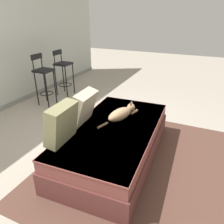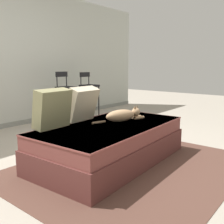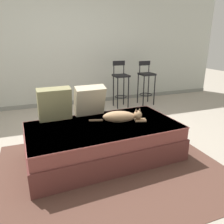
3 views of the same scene
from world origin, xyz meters
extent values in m
plane|color=#A89E8E|center=(0.00, 0.00, 0.00)|extent=(16.00, 16.00, 0.00)
cube|color=#B7BCB2|center=(0.00, 2.25, 1.30)|extent=(8.00, 0.10, 2.60)
cube|color=gray|center=(0.00, 2.20, 0.04)|extent=(8.00, 0.02, 0.09)
cube|color=brown|center=(0.00, -0.70, 0.00)|extent=(2.61, 2.12, 0.01)
cube|color=brown|center=(0.00, -0.40, 0.14)|extent=(1.95, 1.11, 0.28)
cube|color=brown|center=(0.00, -0.40, 0.37)|extent=(1.91, 1.06, 0.17)
cube|color=brown|center=(0.00, -0.40, 0.44)|extent=(1.92, 1.08, 0.02)
cube|color=#847F56|center=(-0.54, -0.01, 0.67)|extent=(0.43, 0.24, 0.44)
cube|color=beige|center=(-0.07, 0.01, 0.67)|extent=(0.42, 0.28, 0.43)
ellipsoid|color=tan|center=(0.21, -0.39, 0.53)|extent=(0.45, 0.29, 0.15)
sphere|color=tan|center=(0.45, -0.46, 0.55)|extent=(0.11, 0.11, 0.11)
cone|color=brown|center=(0.42, -0.46, 0.62)|extent=(0.03, 0.03, 0.04)
cone|color=brown|center=(0.47, -0.46, 0.62)|extent=(0.03, 0.03, 0.04)
cylinder|color=tan|center=(0.47, -0.50, 0.47)|extent=(0.14, 0.08, 0.04)
cylinder|color=tan|center=(0.49, -0.44, 0.47)|extent=(0.14, 0.08, 0.04)
cylinder|color=brown|center=(-0.06, -0.27, 0.47)|extent=(0.18, 0.08, 0.03)
cylinder|color=black|center=(0.94, 1.47, 0.35)|extent=(0.02, 0.02, 0.69)
cylinder|color=black|center=(1.20, 1.47, 0.35)|extent=(0.02, 0.02, 0.69)
cylinder|color=black|center=(0.94, 1.72, 0.35)|extent=(0.02, 0.02, 0.69)
cylinder|color=black|center=(1.20, 1.72, 0.35)|extent=(0.02, 0.02, 0.69)
torus|color=black|center=(1.07, 1.59, 0.23)|extent=(0.27, 0.27, 0.02)
cube|color=black|center=(1.07, 1.59, 0.71)|extent=(0.32, 0.32, 0.04)
cylinder|color=black|center=(0.95, 1.72, 0.83)|extent=(0.02, 0.02, 0.28)
cylinder|color=black|center=(1.19, 1.72, 0.83)|extent=(0.02, 0.02, 0.28)
cube|color=black|center=(1.07, 1.72, 0.97)|extent=(0.28, 0.03, 0.10)
cylinder|color=black|center=(1.57, 1.45, 0.35)|extent=(0.02, 0.02, 0.69)
cylinder|color=black|center=(1.86, 1.45, 0.35)|extent=(0.02, 0.02, 0.69)
cylinder|color=black|center=(1.57, 1.74, 0.35)|extent=(0.02, 0.02, 0.69)
cylinder|color=black|center=(1.86, 1.74, 0.35)|extent=(0.02, 0.02, 0.69)
torus|color=black|center=(1.72, 1.59, 0.23)|extent=(0.30, 0.30, 0.02)
cube|color=black|center=(1.72, 1.59, 0.71)|extent=(0.32, 0.32, 0.04)
cylinder|color=black|center=(1.60, 1.72, 0.82)|extent=(0.02, 0.02, 0.25)
cylinder|color=black|center=(1.84, 1.72, 0.82)|extent=(0.02, 0.02, 0.25)
cube|color=black|center=(1.72, 1.72, 0.95)|extent=(0.28, 0.03, 0.10)
camera|label=1|loc=(-2.21, -1.37, 1.78)|focal=35.00mm
camera|label=2|loc=(-2.34, -2.32, 1.15)|focal=42.00mm
camera|label=3|loc=(-0.80, -2.83, 1.48)|focal=35.00mm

